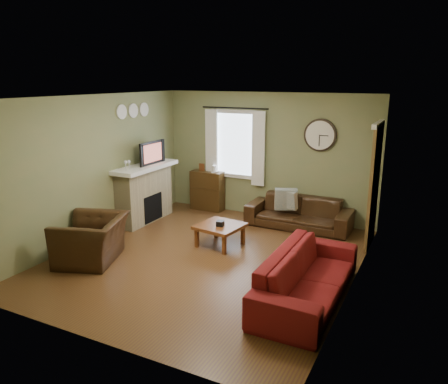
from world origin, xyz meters
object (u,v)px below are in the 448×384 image
at_px(bookshelf, 207,191).
at_px(sofa_red, 308,276).
at_px(armchair, 92,240).
at_px(sofa_brown, 299,213).
at_px(coffee_table, 220,235).

relative_size(bookshelf, sofa_red, 0.39).
bearing_deg(bookshelf, armchair, -95.27).
xyz_separation_m(bookshelf, armchair, (-0.31, -3.32, -0.08)).
bearing_deg(sofa_red, bookshelf, 46.47).
xyz_separation_m(sofa_brown, armchair, (-2.49, -3.08, 0.06)).
distance_m(sofa_brown, sofa_red, 2.93).
bearing_deg(coffee_table, sofa_red, -31.81).
distance_m(bookshelf, coffee_table, 2.22).
distance_m(sofa_red, coffee_table, 2.26).
bearing_deg(bookshelf, sofa_brown, -6.31).
height_order(sofa_red, coffee_table, sofa_red).
bearing_deg(armchair, bookshelf, 154.35).
bearing_deg(sofa_brown, coffee_table, -120.80).
relative_size(sofa_red, armchair, 2.06).
relative_size(armchair, coffee_table, 1.51).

